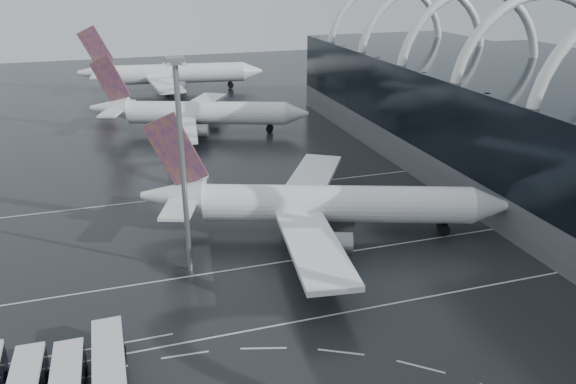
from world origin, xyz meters
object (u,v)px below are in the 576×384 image
object	(u,v)px
airliner_gate_c	(169,74)
bus_row_near_d	(110,370)
gse_cart_belly_a	(348,216)
gse_cart_belly_b	(331,205)
gse_cart_belly_e	(309,196)
floodlight_mast	(181,144)
airliner_main	(318,205)
airliner_gate_b	(195,113)

from	to	relation	value
airliner_gate_c	bus_row_near_d	size ratio (longest dim) A/B	4.36
gse_cart_belly_a	gse_cart_belly_b	world-z (taller)	gse_cart_belly_b
gse_cart_belly_a	gse_cart_belly_e	world-z (taller)	gse_cart_belly_a
airliner_gate_c	floodlight_mast	distance (m)	120.68
floodlight_mast	airliner_gate_c	bearing A→B (deg)	84.68
gse_cart_belly_b	airliner_main	bearing A→B (deg)	-123.24
airliner_main	gse_cart_belly_b	xyz separation A→B (m)	(5.26, 8.03, -4.09)
gse_cart_belly_b	gse_cart_belly_e	xyz separation A→B (m)	(-2.18, 5.01, -0.12)
airliner_main	airliner_gate_b	bearing A→B (deg)	117.48
gse_cart_belly_a	gse_cart_belly_e	xyz separation A→B (m)	(-3.24, 9.90, -0.03)
airliner_gate_c	bus_row_near_d	bearing A→B (deg)	-91.11
gse_cart_belly_a	floodlight_mast	bearing A→B (deg)	-162.21
gse_cart_belly_b	gse_cart_belly_e	distance (m)	5.46
airliner_gate_b	gse_cart_belly_a	xyz separation A→B (m)	(15.31, -58.94, -4.10)
gse_cart_belly_a	airliner_gate_c	bearing A→B (deg)	98.06
airliner_main	gse_cart_belly_a	distance (m)	8.20
airliner_gate_b	airliner_gate_c	distance (m)	51.95
floodlight_mast	gse_cart_belly_a	size ratio (longest dim) A/B	13.40
gse_cart_belly_a	gse_cart_belly_b	bearing A→B (deg)	102.31
airliner_main	airliner_gate_b	world-z (taller)	airliner_main
airliner_gate_b	gse_cart_belly_e	xyz separation A→B (m)	(12.06, -49.04, -4.13)
airliner_gate_b	airliner_gate_c	xyz separation A→B (m)	(-0.40, 51.95, 0.61)
airliner_gate_b	gse_cart_belly_a	distance (m)	61.03
airliner_main	floodlight_mast	world-z (taller)	floodlight_mast
airliner_main	airliner_gate_b	size ratio (longest dim) A/B	1.04
airliner_gate_c	bus_row_near_d	distance (m)	141.41
floodlight_mast	gse_cart_belly_a	distance (m)	33.09
airliner_gate_b	floodlight_mast	world-z (taller)	floodlight_mast
airliner_gate_c	floodlight_mast	size ratio (longest dim) A/B	2.08
airliner_gate_c	bus_row_near_d	world-z (taller)	airliner_gate_c
airliner_gate_b	bus_row_near_d	size ratio (longest dim) A/B	3.85
bus_row_near_d	floodlight_mast	distance (m)	27.93
gse_cart_belly_e	airliner_gate_b	bearing A→B (deg)	103.82
floodlight_mast	gse_cart_belly_b	distance (m)	33.82
airliner_main	airliner_gate_c	bearing A→B (deg)	113.95
airliner_gate_b	gse_cart_belly_e	distance (m)	50.67
gse_cart_belly_e	airliner_main	bearing A→B (deg)	-103.30
airliner_gate_c	gse_cart_belly_e	size ratio (longest dim) A/B	29.69
floodlight_mast	gse_cart_belly_b	bearing A→B (deg)	27.64
gse_cart_belly_a	gse_cart_belly_b	size ratio (longest dim) A/B	0.87
bus_row_near_d	gse_cart_belly_a	distance (m)	47.34
airliner_main	gse_cart_belly_a	bearing A→B (deg)	45.64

